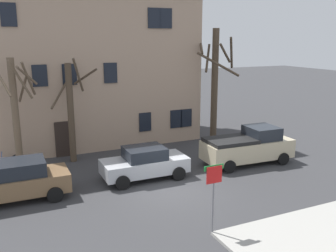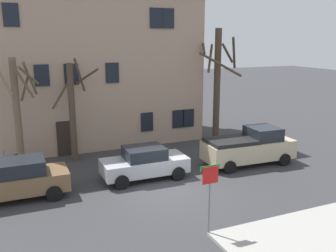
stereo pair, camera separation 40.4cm
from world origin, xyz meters
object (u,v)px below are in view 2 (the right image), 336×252
tree_bare_far (217,81)px  car_silver_sedan (144,163)px  pickup_truck_beige (249,147)px  building_main (95,53)px  tree_bare_mid (73,109)px  car_brown_wagon (13,179)px  bicycle_leaning (8,162)px  street_sign_pole (210,187)px  tree_bare_near (18,108)px

tree_bare_far → car_silver_sedan: (-6.96, -4.86, -3.25)m
car_silver_sedan → pickup_truck_beige: 6.07m
building_main → pickup_truck_beige: 11.91m
tree_bare_mid → tree_bare_far: size_ratio=0.78×
car_brown_wagon → car_silver_sedan: 6.04m
tree_bare_mid → pickup_truck_beige: size_ratio=1.14×
car_silver_sedan → bicycle_leaning: bearing=145.7°
building_main → street_sign_pole: 15.21m
tree_bare_far → street_sign_pole: (-6.76, -10.98, -2.22)m
pickup_truck_beige → bicycle_leaning: 13.10m
tree_bare_near → street_sign_pole: bearing=-60.5°
tree_bare_mid → bicycle_leaning: size_ratio=3.51×
street_sign_pole → pickup_truck_beige: bearing=45.1°
tree_bare_mid → bicycle_leaning: bearing=179.3°
tree_bare_near → bicycle_leaning: size_ratio=3.55×
pickup_truck_beige → car_brown_wagon: bearing=179.2°
building_main → bicycle_leaning: (-5.89, -4.28, -5.51)m
building_main → pickup_truck_beige: building_main is taller
car_brown_wagon → street_sign_pole: street_sign_pole is taller
car_brown_wagon → bicycle_leaning: bearing=92.6°
tree_bare_far → car_brown_wagon: (-12.99, -4.93, -3.15)m
building_main → tree_bare_far: (7.29, -3.68, -1.81)m
tree_bare_near → car_silver_sedan: bearing=-35.5°
building_main → tree_bare_near: (-5.15, -4.62, -2.60)m
tree_bare_near → tree_bare_far: size_ratio=0.79×
tree_bare_near → street_sign_pole: (5.69, -10.03, -1.43)m
car_brown_wagon → street_sign_pole: size_ratio=1.75×
tree_bare_far → bicycle_leaning: bearing=-177.4°
tree_bare_near → pickup_truck_beige: tree_bare_near is taller
building_main → tree_bare_near: size_ratio=2.29×
car_brown_wagon → bicycle_leaning: 4.36m
tree_bare_far → car_silver_sedan: bearing=-145.1°
car_brown_wagon → pickup_truck_beige: 12.10m
car_brown_wagon → tree_bare_near: bearing=82.2°
car_brown_wagon → car_silver_sedan: bearing=0.6°
tree_bare_far → street_sign_pole: 13.08m
car_silver_sedan → bicycle_leaning: (-6.23, 4.26, -0.44)m
building_main → street_sign_pole: size_ratio=5.14×
building_main → tree_bare_mid: size_ratio=2.31×
tree_bare_mid → pickup_truck_beige: bearing=-26.9°
building_main → tree_bare_mid: building_main is taller
tree_bare_near → pickup_truck_beige: size_ratio=1.15×
pickup_truck_beige → bicycle_leaning: bearing=160.0°
tree_bare_near → street_sign_pole: 11.62m
tree_bare_mid → car_silver_sedan: size_ratio=1.38×
building_main → tree_bare_near: bearing=-138.1°
tree_bare_near → tree_bare_mid: size_ratio=1.01×
pickup_truck_beige → street_sign_pole: 8.36m
tree_bare_near → tree_bare_mid: tree_bare_near is taller
building_main → car_silver_sedan: bearing=-87.7°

